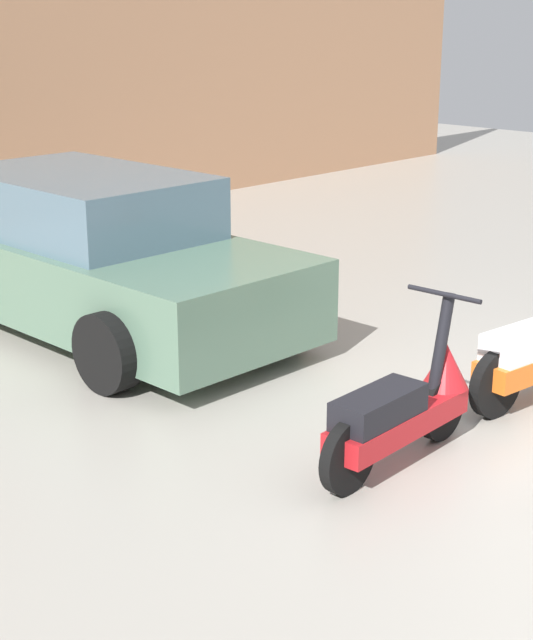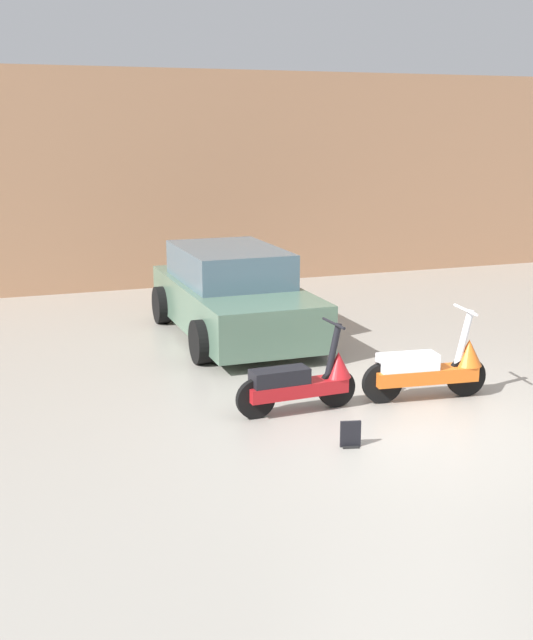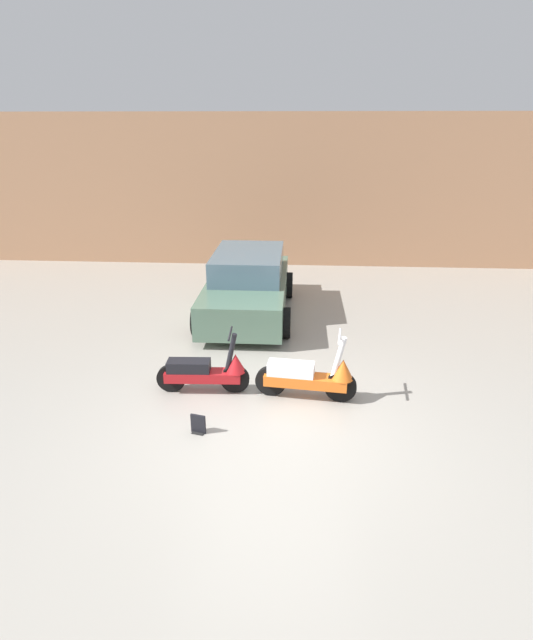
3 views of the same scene
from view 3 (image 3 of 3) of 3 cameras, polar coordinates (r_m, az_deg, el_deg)
The scene contains 6 objects.
ground_plane at distance 6.72m, azimuth 0.54°, elevation -12.30°, with size 28.00×28.00×0.00m, color #9E998E.
wall_back at distance 13.96m, azimuth 2.50°, elevation 14.42°, with size 19.60×0.12×4.04m, color tan.
scooter_front_left at distance 7.45m, azimuth -6.84°, elevation -5.82°, with size 1.38×0.50×0.96m.
scooter_front_right at distance 7.24m, azimuth 5.01°, elevation -6.38°, with size 1.47×0.53×1.03m.
car_rear_left at distance 10.40m, azimuth -2.16°, elevation 4.00°, with size 1.84×3.79×1.29m.
placard_near_left_scooter at distance 6.65m, azimuth -7.80°, elevation -11.79°, with size 0.20×0.15×0.26m.
Camera 3 is at (0.30, -5.58, 3.74)m, focal length 28.00 mm.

